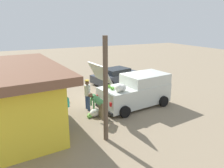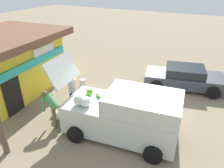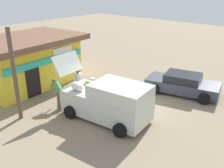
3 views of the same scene
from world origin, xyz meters
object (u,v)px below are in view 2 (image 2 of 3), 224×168
object	(u,v)px
delivery_van	(125,114)
customer_bending	(52,106)
paint_bucket	(83,83)
vendor_standing	(73,88)
parked_sedan	(184,77)
unloaded_banana_pile	(61,115)

from	to	relation	value
delivery_van	customer_bending	world-z (taller)	delivery_van
customer_bending	paint_bucket	distance (m)	3.58
delivery_van	vendor_standing	bearing A→B (deg)	76.86
delivery_van	paint_bucket	xyz separation A→B (m)	(2.66, 3.74, -0.74)
customer_bending	paint_bucket	bearing A→B (deg)	15.12
parked_sedan	vendor_standing	world-z (taller)	vendor_standing
delivery_van	parked_sedan	size ratio (longest dim) A/B	1.11
vendor_standing	customer_bending	bearing A→B (deg)	-178.92
delivery_van	unloaded_banana_pile	size ratio (longest dim) A/B	5.80
delivery_van	parked_sedan	world-z (taller)	delivery_van
vendor_standing	delivery_van	bearing A→B (deg)	-103.14
delivery_van	vendor_standing	xyz separation A→B (m)	(0.66, 2.85, 0.07)
unloaded_banana_pile	paint_bucket	size ratio (longest dim) A/B	2.10
delivery_van	parked_sedan	distance (m)	5.25
delivery_van	vendor_standing	distance (m)	2.92
delivery_van	customer_bending	size ratio (longest dim) A/B	3.33
vendor_standing	unloaded_banana_pile	world-z (taller)	vendor_standing
unloaded_banana_pile	parked_sedan	bearing A→B (deg)	-36.88
unloaded_banana_pile	paint_bucket	distance (m)	3.13
unloaded_banana_pile	paint_bucket	xyz separation A→B (m)	(2.99, 0.90, 0.01)
customer_bending	unloaded_banana_pile	xyz separation A→B (m)	(0.40, 0.01, -0.71)
delivery_van	paint_bucket	world-z (taller)	delivery_van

